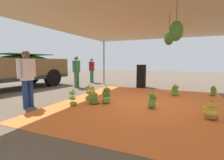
{
  "coord_description": "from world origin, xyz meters",
  "views": [
    {
      "loc": [
        -5.53,
        -1.16,
        1.45
      ],
      "look_at": [
        0.46,
        1.35,
        0.71
      ],
      "focal_mm": 26.44,
      "sensor_mm": 36.0,
      "label": 1
    }
  ],
  "objects_px": {
    "banana_bunch_1": "(93,99)",
    "speaker_stack": "(141,76)",
    "banana_bunch_2": "(175,91)",
    "worker_0": "(27,75)",
    "banana_bunch_3": "(213,91)",
    "worker_2": "(92,68)",
    "banana_bunch_8": "(152,101)",
    "banana_bunch_7": "(91,91)",
    "banana_bunch_4": "(89,93)",
    "worker_1": "(77,69)",
    "banana_bunch_5": "(107,96)",
    "banana_bunch_6": "(73,99)",
    "banana_bunch_0": "(211,111)"
  },
  "relations": [
    {
      "from": "banana_bunch_1",
      "to": "speaker_stack",
      "type": "height_order",
      "value": "speaker_stack"
    },
    {
      "from": "banana_bunch_2",
      "to": "worker_0",
      "type": "bearing_deg",
      "value": 130.62
    },
    {
      "from": "banana_bunch_3",
      "to": "worker_2",
      "type": "relative_size",
      "value": 0.27
    },
    {
      "from": "banana_bunch_2",
      "to": "banana_bunch_8",
      "type": "distance_m",
      "value": 2.35
    },
    {
      "from": "banana_bunch_7",
      "to": "worker_2",
      "type": "relative_size",
      "value": 0.26
    },
    {
      "from": "banana_bunch_8",
      "to": "worker_0",
      "type": "height_order",
      "value": "worker_0"
    },
    {
      "from": "banana_bunch_3",
      "to": "worker_0",
      "type": "height_order",
      "value": "worker_0"
    },
    {
      "from": "speaker_stack",
      "to": "banana_bunch_1",
      "type": "bearing_deg",
      "value": 171.09
    },
    {
      "from": "banana_bunch_8",
      "to": "worker_0",
      "type": "bearing_deg",
      "value": 110.2
    },
    {
      "from": "banana_bunch_3",
      "to": "worker_2",
      "type": "height_order",
      "value": "worker_2"
    },
    {
      "from": "banana_bunch_1",
      "to": "banana_bunch_4",
      "type": "relative_size",
      "value": 0.77
    },
    {
      "from": "banana_bunch_3",
      "to": "banana_bunch_4",
      "type": "distance_m",
      "value": 5.17
    },
    {
      "from": "banana_bunch_7",
      "to": "worker_2",
      "type": "bearing_deg",
      "value": 29.35
    },
    {
      "from": "banana_bunch_4",
      "to": "worker_1",
      "type": "height_order",
      "value": "worker_1"
    },
    {
      "from": "worker_1",
      "to": "banana_bunch_2",
      "type": "bearing_deg",
      "value": -93.56
    },
    {
      "from": "banana_bunch_7",
      "to": "worker_1",
      "type": "distance_m",
      "value": 2.57
    },
    {
      "from": "banana_bunch_4",
      "to": "banana_bunch_5",
      "type": "height_order",
      "value": "banana_bunch_5"
    },
    {
      "from": "banana_bunch_3",
      "to": "banana_bunch_5",
      "type": "height_order",
      "value": "banana_bunch_5"
    },
    {
      "from": "banana_bunch_7",
      "to": "speaker_stack",
      "type": "distance_m",
      "value": 3.43
    },
    {
      "from": "banana_bunch_7",
      "to": "worker_0",
      "type": "xyz_separation_m",
      "value": [
        -2.34,
        0.94,
        0.84
      ]
    },
    {
      "from": "banana_bunch_4",
      "to": "banana_bunch_7",
      "type": "xyz_separation_m",
      "value": [
        0.67,
        0.27,
        -0.04
      ]
    },
    {
      "from": "banana_bunch_6",
      "to": "speaker_stack",
      "type": "relative_size",
      "value": 0.42
    },
    {
      "from": "banana_bunch_8",
      "to": "speaker_stack",
      "type": "bearing_deg",
      "value": 17.06
    },
    {
      "from": "banana_bunch_2",
      "to": "banana_bunch_4",
      "type": "distance_m",
      "value": 3.59
    },
    {
      "from": "banana_bunch_0",
      "to": "banana_bunch_7",
      "type": "distance_m",
      "value": 4.44
    },
    {
      "from": "banana_bunch_3",
      "to": "banana_bunch_6",
      "type": "relative_size",
      "value": 0.84
    },
    {
      "from": "worker_0",
      "to": "worker_1",
      "type": "distance_m",
      "value": 4.04
    },
    {
      "from": "banana_bunch_4",
      "to": "banana_bunch_7",
      "type": "relative_size",
      "value": 1.3
    },
    {
      "from": "worker_2",
      "to": "speaker_stack",
      "type": "distance_m",
      "value": 3.68
    },
    {
      "from": "banana_bunch_2",
      "to": "banana_bunch_6",
      "type": "distance_m",
      "value": 4.22
    },
    {
      "from": "banana_bunch_1",
      "to": "worker_2",
      "type": "bearing_deg",
      "value": 30.19
    },
    {
      "from": "worker_0",
      "to": "banana_bunch_3",
      "type": "bearing_deg",
      "value": -53.69
    },
    {
      "from": "banana_bunch_7",
      "to": "worker_1",
      "type": "relative_size",
      "value": 0.25
    },
    {
      "from": "banana_bunch_8",
      "to": "banana_bunch_2",
      "type": "bearing_deg",
      "value": -14.22
    },
    {
      "from": "worker_0",
      "to": "banana_bunch_4",
      "type": "bearing_deg",
      "value": -35.97
    },
    {
      "from": "banana_bunch_1",
      "to": "banana_bunch_7",
      "type": "relative_size",
      "value": 1.0
    },
    {
      "from": "banana_bunch_2",
      "to": "banana_bunch_7",
      "type": "distance_m",
      "value": 3.52
    },
    {
      "from": "banana_bunch_5",
      "to": "banana_bunch_7",
      "type": "xyz_separation_m",
      "value": [
        0.99,
        1.17,
        -0.07
      ]
    },
    {
      "from": "banana_bunch_0",
      "to": "banana_bunch_6",
      "type": "relative_size",
      "value": 0.88
    },
    {
      "from": "banana_bunch_0",
      "to": "banana_bunch_1",
      "type": "xyz_separation_m",
      "value": [
        0.17,
        3.43,
        -0.02
      ]
    },
    {
      "from": "banana_bunch_6",
      "to": "worker_2",
      "type": "bearing_deg",
      "value": 23.66
    },
    {
      "from": "banana_bunch_2",
      "to": "banana_bunch_5",
      "type": "distance_m",
      "value": 3.1
    },
    {
      "from": "banana_bunch_6",
      "to": "banana_bunch_4",
      "type": "bearing_deg",
      "value": -0.93
    },
    {
      "from": "banana_bunch_6",
      "to": "banana_bunch_8",
      "type": "height_order",
      "value": "banana_bunch_8"
    },
    {
      "from": "banana_bunch_5",
      "to": "speaker_stack",
      "type": "relative_size",
      "value": 0.47
    },
    {
      "from": "banana_bunch_0",
      "to": "banana_bunch_3",
      "type": "distance_m",
      "value": 3.29
    },
    {
      "from": "banana_bunch_1",
      "to": "worker_0",
      "type": "height_order",
      "value": "worker_0"
    },
    {
      "from": "banana_bunch_0",
      "to": "worker_2",
      "type": "distance_m",
      "value": 8.23
    },
    {
      "from": "banana_bunch_6",
      "to": "banana_bunch_2",
      "type": "bearing_deg",
      "value": -45.85
    },
    {
      "from": "banana_bunch_1",
      "to": "banana_bunch_6",
      "type": "bearing_deg",
      "value": 129.92
    }
  ]
}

